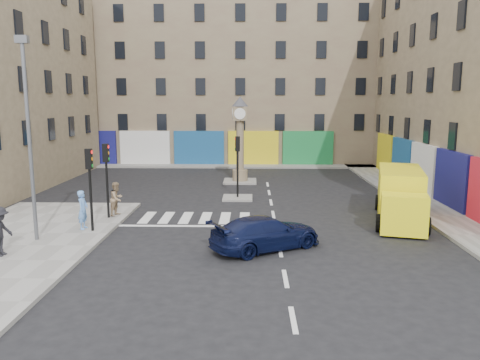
{
  "coord_description": "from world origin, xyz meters",
  "views": [
    {
      "loc": [
        -1.16,
        -19.98,
        5.91
      ],
      "look_at": [
        -1.73,
        3.09,
        2.0
      ],
      "focal_mm": 35.0,
      "sensor_mm": 36.0,
      "label": 1
    }
  ],
  "objects_px": {
    "traffic_light_left_near": "(90,176)",
    "traffic_light_island": "(238,157)",
    "traffic_light_left_far": "(106,169)",
    "pedestrian_tan": "(117,199)",
    "navy_sedan": "(266,233)",
    "yellow_van": "(400,196)",
    "lamp_post": "(29,129)",
    "pedestrian_dark": "(0,231)",
    "pedestrian_blue": "(83,210)",
    "clock_pillar": "(240,134)"
  },
  "relations": [
    {
      "from": "lamp_post",
      "to": "pedestrian_dark",
      "type": "xyz_separation_m",
      "value": [
        -0.37,
        -2.09,
        -3.7
      ]
    },
    {
      "from": "lamp_post",
      "to": "yellow_van",
      "type": "relative_size",
      "value": 1.17
    },
    {
      "from": "traffic_light_island",
      "to": "yellow_van",
      "type": "bearing_deg",
      "value": -30.18
    },
    {
      "from": "lamp_post",
      "to": "yellow_van",
      "type": "height_order",
      "value": "lamp_post"
    },
    {
      "from": "traffic_light_left_near",
      "to": "traffic_light_left_far",
      "type": "relative_size",
      "value": 1.0
    },
    {
      "from": "traffic_light_island",
      "to": "lamp_post",
      "type": "relative_size",
      "value": 0.45
    },
    {
      "from": "traffic_light_left_far",
      "to": "pedestrian_dark",
      "type": "height_order",
      "value": "traffic_light_left_far"
    },
    {
      "from": "traffic_light_left_near",
      "to": "traffic_light_left_far",
      "type": "bearing_deg",
      "value": 90.0
    },
    {
      "from": "lamp_post",
      "to": "traffic_light_island",
      "type": "bearing_deg",
      "value": 48.29
    },
    {
      "from": "navy_sedan",
      "to": "pedestrian_dark",
      "type": "relative_size",
      "value": 2.47
    },
    {
      "from": "pedestrian_dark",
      "to": "clock_pillar",
      "type": "bearing_deg",
      "value": -18.89
    },
    {
      "from": "pedestrian_tan",
      "to": "pedestrian_dark",
      "type": "bearing_deg",
      "value": 176.56
    },
    {
      "from": "pedestrian_tan",
      "to": "pedestrian_blue",
      "type": "bearing_deg",
      "value": -178.76
    },
    {
      "from": "clock_pillar",
      "to": "traffic_light_island",
      "type": "bearing_deg",
      "value": -90.0
    },
    {
      "from": "traffic_light_left_near",
      "to": "lamp_post",
      "type": "bearing_deg",
      "value": -143.62
    },
    {
      "from": "yellow_van",
      "to": "pedestrian_tan",
      "type": "distance_m",
      "value": 14.32
    },
    {
      "from": "traffic_light_left_far",
      "to": "traffic_light_island",
      "type": "height_order",
      "value": "traffic_light_left_far"
    },
    {
      "from": "traffic_light_left_far",
      "to": "yellow_van",
      "type": "relative_size",
      "value": 0.52
    },
    {
      "from": "pedestrian_tan",
      "to": "navy_sedan",
      "type": "bearing_deg",
      "value": -104.73
    },
    {
      "from": "navy_sedan",
      "to": "pedestrian_dark",
      "type": "distance_m",
      "value": 10.12
    },
    {
      "from": "yellow_van",
      "to": "pedestrian_dark",
      "type": "height_order",
      "value": "yellow_van"
    },
    {
      "from": "traffic_light_left_near",
      "to": "traffic_light_island",
      "type": "relative_size",
      "value": 1.0
    },
    {
      "from": "pedestrian_dark",
      "to": "pedestrian_blue",
      "type": "bearing_deg",
      "value": -17.49
    },
    {
      "from": "lamp_post",
      "to": "navy_sedan",
      "type": "xyz_separation_m",
      "value": [
        9.63,
        -0.58,
        -4.12
      ]
    },
    {
      "from": "traffic_light_left_near",
      "to": "pedestrian_dark",
      "type": "relative_size",
      "value": 1.97
    },
    {
      "from": "traffic_light_left_near",
      "to": "yellow_van",
      "type": "xyz_separation_m",
      "value": [
        14.62,
        2.96,
        -1.39
      ]
    },
    {
      "from": "clock_pillar",
      "to": "pedestrian_blue",
      "type": "bearing_deg",
      "value": -116.76
    },
    {
      "from": "navy_sedan",
      "to": "pedestrian_tan",
      "type": "xyz_separation_m",
      "value": [
        -7.43,
        4.87,
        0.33
      ]
    },
    {
      "from": "clock_pillar",
      "to": "pedestrian_blue",
      "type": "xyz_separation_m",
      "value": [
        -6.8,
        -13.49,
        -2.51
      ]
    },
    {
      "from": "traffic_light_left_near",
      "to": "navy_sedan",
      "type": "xyz_separation_m",
      "value": [
        7.73,
        -1.98,
        -1.95
      ]
    },
    {
      "from": "traffic_light_left_near",
      "to": "traffic_light_island",
      "type": "bearing_deg",
      "value": 51.07
    },
    {
      "from": "yellow_van",
      "to": "pedestrian_dark",
      "type": "distance_m",
      "value": 18.08
    },
    {
      "from": "lamp_post",
      "to": "pedestrian_tan",
      "type": "bearing_deg",
      "value": 62.84
    },
    {
      "from": "traffic_light_left_near",
      "to": "pedestrian_tan",
      "type": "height_order",
      "value": "traffic_light_left_near"
    },
    {
      "from": "pedestrian_dark",
      "to": "traffic_light_island",
      "type": "bearing_deg",
      "value": -29.72
    },
    {
      "from": "traffic_light_left_far",
      "to": "pedestrian_blue",
      "type": "bearing_deg",
      "value": -103.5
    },
    {
      "from": "navy_sedan",
      "to": "pedestrian_tan",
      "type": "height_order",
      "value": "pedestrian_tan"
    },
    {
      "from": "clock_pillar",
      "to": "pedestrian_tan",
      "type": "height_order",
      "value": "clock_pillar"
    },
    {
      "from": "lamp_post",
      "to": "pedestrian_tan",
      "type": "relative_size",
      "value": 4.84
    },
    {
      "from": "traffic_light_left_near",
      "to": "yellow_van",
      "type": "relative_size",
      "value": 0.52
    },
    {
      "from": "clock_pillar",
      "to": "navy_sedan",
      "type": "distance_m",
      "value": 16.1
    },
    {
      "from": "lamp_post",
      "to": "navy_sedan",
      "type": "bearing_deg",
      "value": -3.45
    },
    {
      "from": "yellow_van",
      "to": "pedestrian_tan",
      "type": "bearing_deg",
      "value": -165.44
    },
    {
      "from": "yellow_van",
      "to": "pedestrian_tan",
      "type": "xyz_separation_m",
      "value": [
        -14.32,
        -0.07,
        -0.22
      ]
    },
    {
      "from": "pedestrian_tan",
      "to": "pedestrian_dark",
      "type": "distance_m",
      "value": 6.88
    },
    {
      "from": "clock_pillar",
      "to": "pedestrian_tan",
      "type": "bearing_deg",
      "value": -118.82
    },
    {
      "from": "navy_sedan",
      "to": "traffic_light_left_far",
      "type": "bearing_deg",
      "value": 29.15
    },
    {
      "from": "yellow_van",
      "to": "pedestrian_blue",
      "type": "bearing_deg",
      "value": -155.78
    },
    {
      "from": "traffic_light_left_near",
      "to": "lamp_post",
      "type": "distance_m",
      "value": 3.21
    },
    {
      "from": "traffic_light_left_far",
      "to": "traffic_light_island",
      "type": "relative_size",
      "value": 1.0
    }
  ]
}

